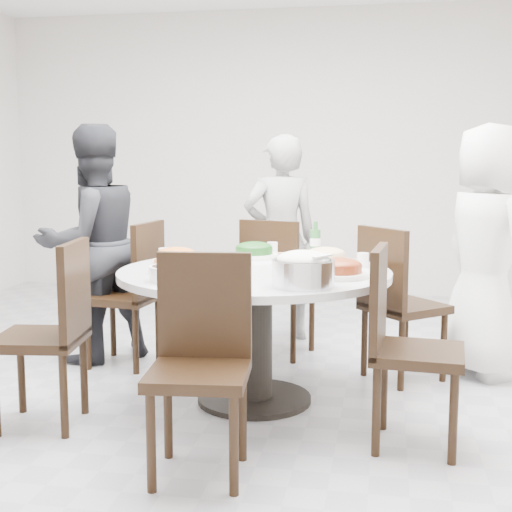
% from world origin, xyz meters
% --- Properties ---
extents(floor, '(6.00, 6.00, 0.01)m').
position_xyz_m(floor, '(0.00, 0.00, 0.00)').
color(floor, '#A6A5AA').
rests_on(floor, ground).
extents(wall_back, '(6.00, 0.01, 2.80)m').
position_xyz_m(wall_back, '(0.00, 3.00, 1.40)').
color(wall_back, silver).
rests_on(wall_back, ground).
extents(dining_table, '(1.50, 1.50, 0.75)m').
position_xyz_m(dining_table, '(0.17, -0.32, 0.38)').
color(dining_table, silver).
rests_on(dining_table, floor).
extents(chair_ne, '(0.59, 0.59, 0.95)m').
position_xyz_m(chair_ne, '(1.00, 0.26, 0.47)').
color(chair_ne, black).
rests_on(chair_ne, floor).
extents(chair_n, '(0.52, 0.52, 0.95)m').
position_xyz_m(chair_n, '(0.17, 0.67, 0.47)').
color(chair_n, black).
rests_on(chair_n, floor).
extents(chair_nw, '(0.46, 0.46, 0.95)m').
position_xyz_m(chair_nw, '(-0.81, 0.23, 0.47)').
color(chair_nw, black).
rests_on(chair_nw, floor).
extents(chair_sw, '(0.47, 0.47, 0.95)m').
position_xyz_m(chair_sw, '(-0.84, -0.86, 0.47)').
color(chair_sw, black).
rests_on(chair_sw, floor).
extents(chair_s, '(0.46, 0.46, 0.95)m').
position_xyz_m(chair_s, '(0.11, -1.29, 0.47)').
color(chair_s, black).
rests_on(chair_s, floor).
extents(chair_se, '(0.46, 0.46, 0.95)m').
position_xyz_m(chair_se, '(1.04, -0.79, 0.47)').
color(chair_se, black).
rests_on(chair_se, floor).
extents(diner_right, '(0.81, 0.91, 1.57)m').
position_xyz_m(diner_right, '(1.50, 0.45, 0.79)').
color(diner_right, white).
rests_on(diner_right, floor).
extents(diner_middle, '(0.65, 0.54, 1.53)m').
position_xyz_m(diner_middle, '(0.11, 1.09, 0.76)').
color(diner_middle, black).
rests_on(diner_middle, floor).
extents(diner_left, '(0.95, 0.97, 1.58)m').
position_xyz_m(diner_left, '(-1.05, 0.32, 0.79)').
color(diner_left, black).
rests_on(diner_left, floor).
extents(dish_greens, '(0.29, 0.29, 0.08)m').
position_xyz_m(dish_greens, '(0.08, 0.14, 0.79)').
color(dish_greens, white).
rests_on(dish_greens, dining_table).
extents(dish_pale, '(0.28, 0.28, 0.08)m').
position_xyz_m(dish_pale, '(0.54, -0.03, 0.79)').
color(dish_pale, white).
rests_on(dish_pale, dining_table).
extents(dish_orange, '(0.28, 0.28, 0.08)m').
position_xyz_m(dish_orange, '(-0.31, -0.19, 0.79)').
color(dish_orange, white).
rests_on(dish_orange, dining_table).
extents(dish_redbrown, '(0.31, 0.31, 0.08)m').
position_xyz_m(dish_redbrown, '(0.64, -0.47, 0.79)').
color(dish_redbrown, white).
rests_on(dish_redbrown, dining_table).
extents(dish_tofu, '(0.27, 0.27, 0.07)m').
position_xyz_m(dish_tofu, '(-0.24, -0.49, 0.79)').
color(dish_tofu, white).
rests_on(dish_tofu, dining_table).
extents(rice_bowl, '(0.30, 0.30, 0.13)m').
position_xyz_m(rice_bowl, '(0.49, -0.77, 0.81)').
color(rice_bowl, silver).
rests_on(rice_bowl, dining_table).
extents(soup_bowl, '(0.25, 0.25, 0.08)m').
position_xyz_m(soup_bowl, '(-0.16, -0.73, 0.79)').
color(soup_bowl, white).
rests_on(soup_bowl, dining_table).
extents(beverage_bottle, '(0.06, 0.06, 0.22)m').
position_xyz_m(beverage_bottle, '(0.45, 0.22, 0.86)').
color(beverage_bottle, '#2B6D31').
rests_on(beverage_bottle, dining_table).
extents(tea_cups, '(0.07, 0.07, 0.08)m').
position_xyz_m(tea_cups, '(0.20, 0.34, 0.79)').
color(tea_cups, white).
rests_on(tea_cups, dining_table).
extents(chopsticks, '(0.24, 0.04, 0.01)m').
position_xyz_m(chopsticks, '(0.15, 0.38, 0.76)').
color(chopsticks, tan).
rests_on(chopsticks, dining_table).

